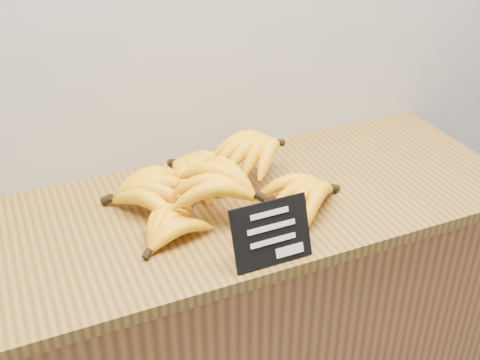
% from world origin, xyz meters
% --- Properties ---
extents(counter, '(1.48, 0.50, 0.90)m').
position_xyz_m(counter, '(0.07, 2.75, 0.45)').
color(counter, '#A06333').
rests_on(counter, ground).
extents(counter_top, '(1.41, 0.54, 0.03)m').
position_xyz_m(counter_top, '(0.07, 2.75, 0.92)').
color(counter_top, olive).
rests_on(counter_top, counter).
extents(chalkboard_sign, '(0.17, 0.05, 0.13)m').
position_xyz_m(chalkboard_sign, '(0.06, 2.52, 0.99)').
color(chalkboard_sign, black).
rests_on(chalkboard_sign, counter_top).
extents(banana_pile, '(0.53, 0.41, 0.13)m').
position_xyz_m(banana_pile, '(0.03, 2.76, 0.98)').
color(banana_pile, '#FFB60A').
rests_on(banana_pile, counter_top).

